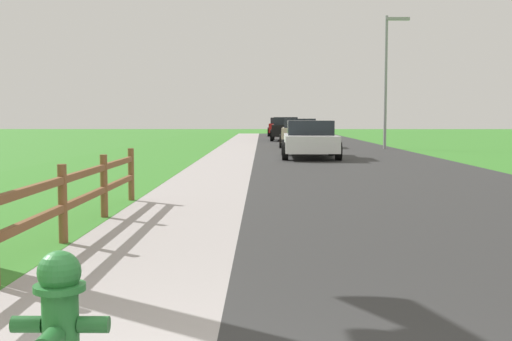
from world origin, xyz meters
The scene contains 11 objects.
ground_plane centered at (0.00, 25.00, 0.00)m, with size 120.00×120.00×0.00m, color #3B852C.
road_asphalt centered at (3.50, 27.00, 0.00)m, with size 7.00×66.00×0.01m, color #303030.
curb_concrete centered at (-3.00, 27.00, 0.00)m, with size 6.00×66.00×0.01m, color #A9A1A0.
grass_verge centered at (-4.50, 27.00, 0.01)m, with size 5.00×66.00×0.00m, color #3B852C.
fire_hydrant centered at (-0.78, 0.87, 0.42)m, with size 0.52×0.44×0.81m.
rail_fence centered at (-2.10, 4.17, 0.56)m, with size 0.11×10.25×0.96m.
parked_suv_white centered at (2.11, 22.02, 0.71)m, with size 2.21×4.88×1.42m.
parked_car_beige centered at (2.25, 31.01, 0.77)m, with size 2.21×4.32×1.48m.
parked_car_black centered at (1.87, 40.74, 0.82)m, with size 2.14×4.72×1.56m.
parked_car_red centered at (1.87, 51.20, 0.80)m, with size 2.29×4.58×1.54m.
street_lamp centered at (6.41, 29.08, 3.82)m, with size 1.17×0.20×6.43m.
Camera 1 is at (0.31, -2.49, 1.52)m, focal length 45.18 mm.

